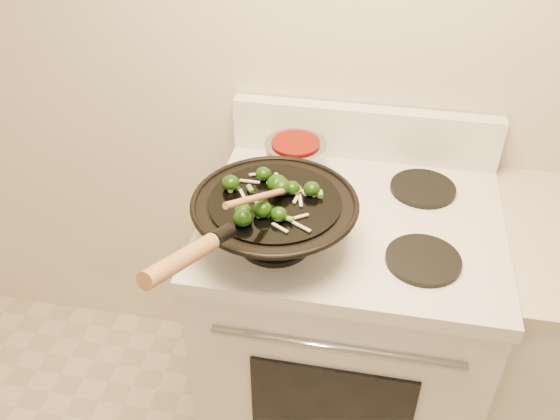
# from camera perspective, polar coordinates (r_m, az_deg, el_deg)

# --- Properties ---
(stove) EXTENTS (0.78, 0.67, 1.08)m
(stove) POSITION_cam_1_polar(r_m,az_deg,el_deg) (1.88, 6.01, -11.35)
(stove) COLOR white
(stove) RESTS_ON ground
(wok) EXTENTS (0.40, 0.64, 0.27)m
(wok) POSITION_cam_1_polar(r_m,az_deg,el_deg) (1.41, -0.60, -0.88)
(wok) COLOR black
(wok) RESTS_ON stove
(stirfry) EXTENTS (0.25, 0.23, 0.04)m
(stirfry) POSITION_cam_1_polar(r_m,az_deg,el_deg) (1.38, -1.16, 1.45)
(stirfry) COLOR black
(stirfry) RESTS_ON wok
(wooden_spoon) EXTENTS (0.14, 0.26, 0.11)m
(wooden_spoon) POSITION_cam_1_polar(r_m,az_deg,el_deg) (1.35, -0.67, 1.67)
(wooden_spoon) COLOR #9E6C3E
(wooden_spoon) RESTS_ON wok
(saucepan) EXTENTS (0.17, 0.28, 0.10)m
(saucepan) POSITION_cam_1_polar(r_m,az_deg,el_deg) (1.67, 1.47, 5.01)
(saucepan) COLOR #96989E
(saucepan) RESTS_ON stove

